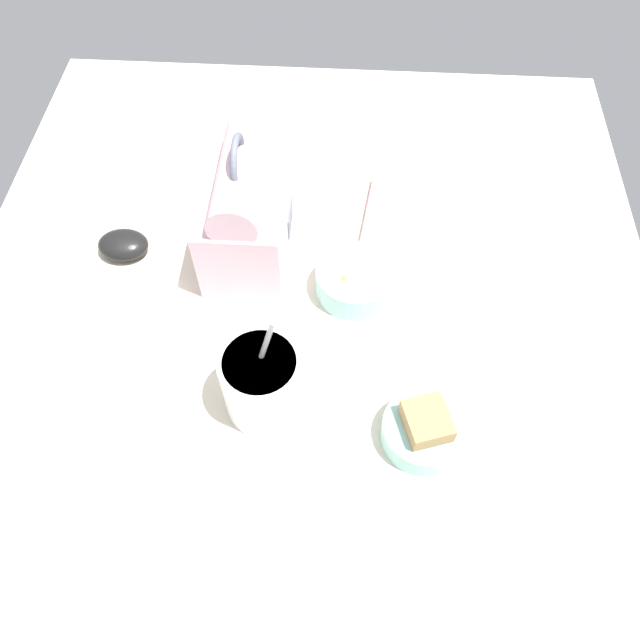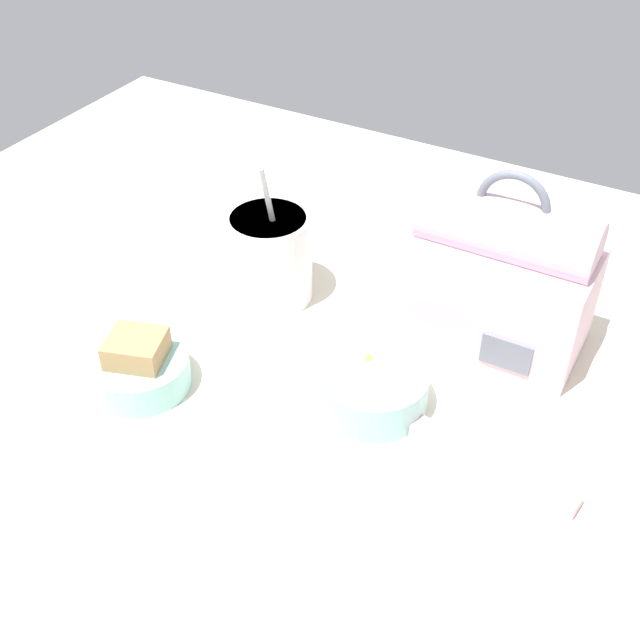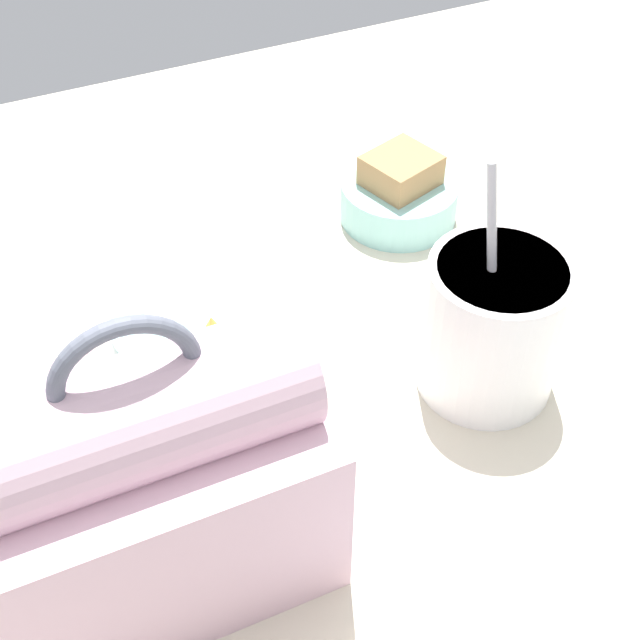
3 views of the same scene
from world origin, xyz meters
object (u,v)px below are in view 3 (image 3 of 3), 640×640
Objects in this scene: bento_bowl_sandwich at (399,195)px; chopstick_case at (1,387)px; bento_bowl_snacks at (190,338)px; soup_cup at (492,325)px; lunch_bag at (151,488)px.

chopstick_case is at bearing 10.57° from bento_bowl_sandwich.
bento_bowl_sandwich is at bearing -157.66° from bento_bowl_snacks.
bento_bowl_sandwich is 26.50cm from bento_bowl_snacks.
bento_bowl_snacks is 0.65× the size of chopstick_case.
soup_cup is at bearing 79.93° from bento_bowl_sandwich.
soup_cup reaches higher than chopstick_case.
bento_bowl_sandwich reaches higher than bento_bowl_snacks.
bento_bowl_sandwich is (-32.12, -27.53, -6.27)cm from lunch_bag.
soup_cup is 38.80cm from chopstick_case.
lunch_bag is 22.93cm from chopstick_case.
bento_bowl_snacks is at bearing -113.54° from lunch_bag.
lunch_bag is at bearing 66.46° from bento_bowl_snacks.
bento_bowl_snacks reaches higher than chopstick_case.
bento_bowl_sandwich is 0.92× the size of bento_bowl_snacks.
bento_bowl_sandwich is 40.20cm from chopstick_case.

